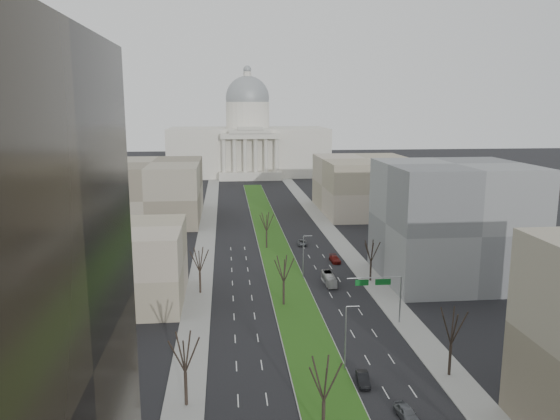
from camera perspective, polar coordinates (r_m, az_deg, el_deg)
ground at (r=137.87m, az=-0.58°, el=-4.01°), size 600.00×600.00×0.00m
median at (r=136.87m, az=-0.54°, el=-4.07°), size 8.00×222.03×0.20m
sidewalk_left at (r=113.48m, az=-8.32°, el=-7.39°), size 5.00×330.00×0.15m
sidewalk_right at (r=117.14m, az=9.17°, el=-6.83°), size 5.00×330.00×0.15m
capitol at (r=283.16m, az=-3.36°, el=7.01°), size 80.00×46.00×55.00m
building_beige_left at (r=103.88m, az=-17.27°, el=-5.52°), size 26.00×22.00×14.00m
building_grey_right at (r=116.74m, az=17.59°, el=-1.22°), size 28.00×26.00×24.00m
building_far_left at (r=176.19m, az=-13.21°, el=1.98°), size 30.00×40.00×18.00m
building_far_right at (r=185.69m, az=8.96°, el=2.58°), size 30.00×40.00×18.00m
tree_left_mid at (r=67.23m, az=-9.94°, el=-14.35°), size 5.40×5.40×9.72m
tree_left_far at (r=104.80m, az=-8.41°, el=-5.08°), size 5.28×5.28×9.50m
tree_right_mid at (r=76.43m, az=17.54°, el=-11.39°), size 5.52×5.52×9.94m
tree_right_far at (r=112.47m, az=9.52°, el=-4.17°), size 5.04×5.04×9.07m
tree_median_a at (r=60.73m, az=4.63°, el=-17.12°), size 5.40×5.40×9.72m
tree_median_b at (r=97.47m, az=0.39°, el=-6.09°), size 5.40×5.40×9.72m
tree_median_c at (r=136.07m, az=-1.42°, el=-1.18°), size 5.40×5.40×9.72m
streetlamp_median_b at (r=75.97m, az=6.91°, el=-13.00°), size 1.90×0.20×9.16m
streetlamp_median_c at (r=113.07m, az=2.48°, el=-4.84°), size 1.90×0.20×9.16m
mast_arm_signs at (r=91.41m, az=10.87°, el=-8.05°), size 9.12×0.24×8.09m
car_grey_near at (r=68.43m, az=13.09°, el=-19.93°), size 2.28×4.53×1.48m
car_black at (r=74.55m, az=8.67°, el=-17.06°), size 1.91×4.34×1.39m
car_red at (r=126.25m, az=5.75°, el=-5.14°), size 2.22×4.98×1.42m
car_grey_far at (r=140.77m, az=2.34°, el=-3.43°), size 2.59×4.86×1.30m
box_van at (r=111.06m, az=5.15°, el=-7.19°), size 1.87×7.74×2.15m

